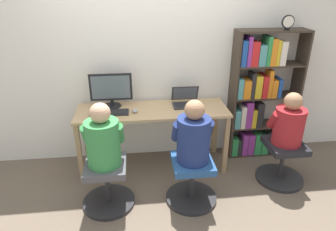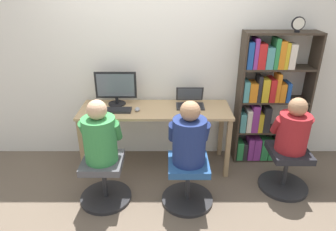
# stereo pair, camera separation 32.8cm
# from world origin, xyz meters

# --- Properties ---
(ground_plane) EXTENTS (14.00, 14.00, 0.00)m
(ground_plane) POSITION_xyz_m (0.00, 0.00, 0.00)
(ground_plane) COLOR brown
(wall_back) EXTENTS (10.00, 0.05, 2.60)m
(wall_back) POSITION_xyz_m (0.00, 0.63, 1.30)
(wall_back) COLOR white
(wall_back) RESTS_ON ground_plane
(desk) EXTENTS (1.74, 0.56, 0.77)m
(desk) POSITION_xyz_m (0.00, 0.28, 0.67)
(desk) COLOR tan
(desk) RESTS_ON ground_plane
(desktop_monitor) EXTENTS (0.48, 0.21, 0.40)m
(desktop_monitor) POSITION_xyz_m (-0.46, 0.42, 0.97)
(desktop_monitor) COLOR black
(desktop_monitor) RESTS_ON desk
(laptop) EXTENTS (0.32, 0.28, 0.21)m
(laptop) POSITION_xyz_m (0.41, 0.37, 0.81)
(laptop) COLOR #2D2D30
(laptop) RESTS_ON desk
(keyboard) EXTENTS (0.42, 0.15, 0.03)m
(keyboard) POSITION_xyz_m (-0.48, 0.21, 0.78)
(keyboard) COLOR #232326
(keyboard) RESTS_ON desk
(computer_mouse_by_keyboard) EXTENTS (0.06, 0.09, 0.04)m
(computer_mouse_by_keyboard) POSITION_xyz_m (-0.20, 0.22, 0.79)
(computer_mouse_by_keyboard) COLOR #99999E
(computer_mouse_by_keyboard) RESTS_ON desk
(office_chair_left) EXTENTS (0.54, 0.54, 0.49)m
(office_chair_left) POSITION_xyz_m (-0.51, -0.36, 0.25)
(office_chair_left) COLOR #262628
(office_chair_left) RESTS_ON ground_plane
(office_chair_right) EXTENTS (0.54, 0.54, 0.49)m
(office_chair_right) POSITION_xyz_m (0.35, -0.40, 0.25)
(office_chair_right) COLOR #262628
(office_chair_right) RESTS_ON ground_plane
(person_at_monitor) EXTENTS (0.40, 0.33, 0.64)m
(person_at_monitor) POSITION_xyz_m (-0.51, -0.36, 0.76)
(person_at_monitor) COLOR #388C47
(person_at_monitor) RESTS_ON office_chair_left
(person_at_laptop) EXTENTS (0.40, 0.33, 0.64)m
(person_at_laptop) POSITION_xyz_m (0.35, -0.39, 0.76)
(person_at_laptop) COLOR navy
(person_at_laptop) RESTS_ON office_chair_right
(bookshelf) EXTENTS (0.84, 0.27, 1.61)m
(bookshelf) POSITION_xyz_m (1.33, 0.43, 0.77)
(bookshelf) COLOR #382D23
(bookshelf) RESTS_ON ground_plane
(desk_clock) EXTENTS (0.14, 0.03, 0.16)m
(desk_clock) POSITION_xyz_m (1.53, 0.38, 1.70)
(desk_clock) COLOR black
(desk_clock) RESTS_ON bookshelf
(office_chair_side) EXTENTS (0.54, 0.54, 0.49)m
(office_chair_side) POSITION_xyz_m (1.44, -0.17, 0.25)
(office_chair_side) COLOR #262628
(office_chair_side) RESTS_ON ground_plane
(person_near_shelf) EXTENTS (0.39, 0.32, 0.58)m
(person_near_shelf) POSITION_xyz_m (1.44, -0.17, 0.73)
(person_near_shelf) COLOR maroon
(person_near_shelf) RESTS_ON office_chair_side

